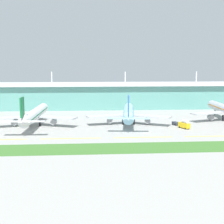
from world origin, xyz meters
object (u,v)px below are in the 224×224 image
Objects in this scene: pushback_tug at (176,123)px; fuel_truck at (184,124)px; airliner_near_middle at (35,114)px; airliner_center at (129,113)px.

fuel_truck reaches higher than pushback_tug.
pushback_tug is at bearing 101.56° from fuel_truck.
pushback_tug is (79.43, -3.93, -5.35)m from airliner_near_middle.
airliner_center reaches higher than fuel_truck.
airliner_near_middle is 82.83m from fuel_truck.
pushback_tug is at bearing -2.83° from airliner_near_middle.
pushback_tug is 0.64× the size of fuel_truck.
fuel_truck is at bearing -28.84° from airliner_center.
airliner_center is 27.33m from pushback_tug.
airliner_center is at bearing 151.16° from fuel_truck.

